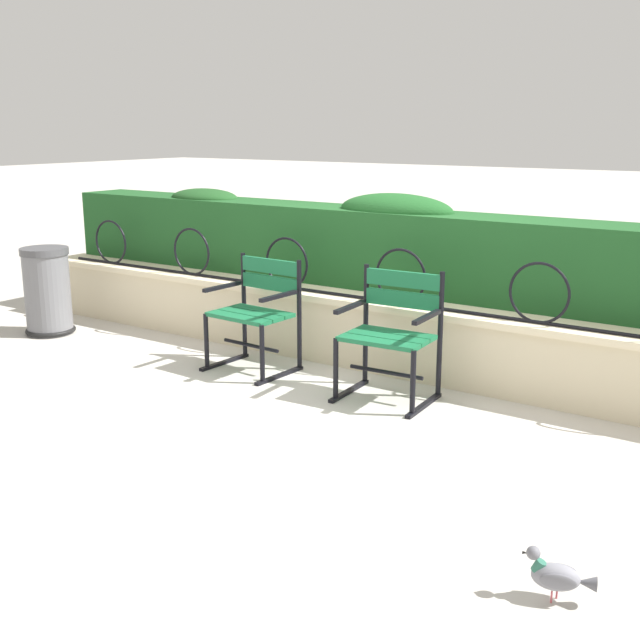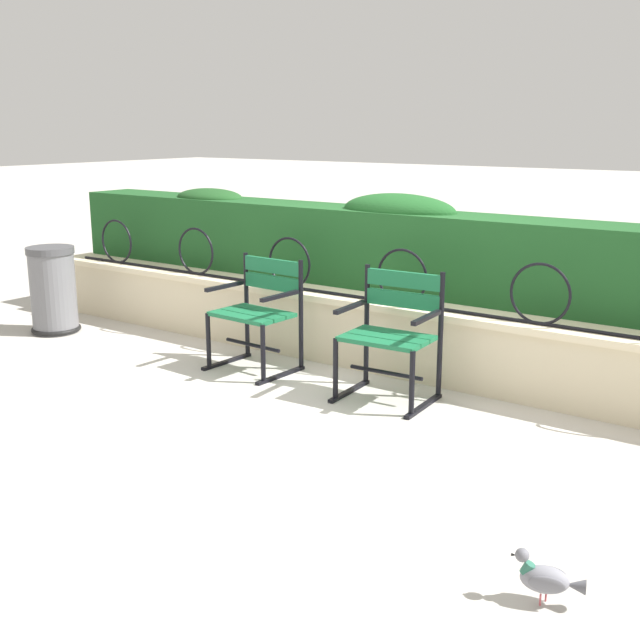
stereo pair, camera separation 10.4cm
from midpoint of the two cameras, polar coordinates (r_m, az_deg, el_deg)
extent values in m
plane|color=#BCB7AD|center=(5.41, -0.21, -5.93)|extent=(60.00, 60.00, 0.00)
cube|color=beige|center=(6.10, 5.02, -1.25)|extent=(7.34, 0.35, 0.49)
cube|color=beige|center=(6.03, 5.07, 1.24)|extent=(7.34, 0.41, 0.05)
cylinder|color=black|center=(5.96, 4.72, 1.46)|extent=(6.80, 0.02, 0.02)
torus|color=black|center=(7.81, -14.09, 5.52)|extent=(0.42, 0.02, 0.42)
torus|color=black|center=(7.06, -8.54, 4.93)|extent=(0.42, 0.02, 0.42)
torus|color=black|center=(6.39, -1.76, 4.14)|extent=(0.42, 0.02, 0.42)
torus|color=black|center=(5.83, 6.45, 3.11)|extent=(0.42, 0.02, 0.42)
torus|color=black|center=(5.41, 16.12, 1.81)|extent=(0.42, 0.02, 0.42)
cube|color=#1E5123|center=(6.34, 7.13, 4.93)|extent=(7.19, 0.51, 0.63)
ellipsoid|color=#1F4C20|center=(7.57, -7.58, 8.76)|extent=(0.71, 0.46, 0.17)
ellipsoid|color=#1D5322|center=(6.36, 6.16, 7.84)|extent=(0.99, 0.46, 0.27)
cube|color=#19663D|center=(5.90, -5.34, 0.17)|extent=(0.57, 0.16, 0.03)
cube|color=#19663D|center=(5.99, -4.44, 0.41)|extent=(0.57, 0.16, 0.03)
cube|color=#19663D|center=(6.09, -3.57, 0.65)|extent=(0.57, 0.16, 0.03)
cube|color=#19663D|center=(6.10, -2.97, 3.92)|extent=(0.57, 0.06, 0.11)
cube|color=#19663D|center=(6.12, -2.95, 2.70)|extent=(0.57, 0.06, 0.11)
cylinder|color=black|center=(5.99, -0.89, 0.31)|extent=(0.04, 0.04, 0.85)
cylinder|color=black|center=(5.73, -3.61, -2.49)|extent=(0.04, 0.04, 0.44)
cube|color=black|center=(5.93, -2.35, -4.01)|extent=(0.07, 0.52, 0.02)
cube|color=black|center=(5.77, -2.41, 1.74)|extent=(0.06, 0.40, 0.03)
cylinder|color=black|center=(6.36, -4.85, 1.06)|extent=(0.04, 0.04, 0.85)
cylinder|color=black|center=(6.11, -7.57, -1.53)|extent=(0.04, 0.04, 0.44)
cube|color=black|center=(6.30, -6.27, -3.00)|extent=(0.07, 0.52, 0.02)
cube|color=black|center=(6.15, -6.42, 2.43)|extent=(0.06, 0.40, 0.03)
cylinder|color=black|center=(6.06, -4.40, -1.81)|extent=(0.54, 0.06, 0.03)
cube|color=#19663D|center=(5.21, 4.71, -1.65)|extent=(0.58, 0.16, 0.03)
cube|color=#19663D|center=(5.33, 5.39, -1.32)|extent=(0.58, 0.16, 0.03)
cube|color=#19663D|center=(5.45, 6.03, -1.00)|extent=(0.58, 0.16, 0.03)
cube|color=#19663D|center=(5.46, 6.61, 2.91)|extent=(0.57, 0.06, 0.11)
cube|color=#19663D|center=(5.49, 6.57, 1.47)|extent=(0.57, 0.06, 0.11)
cylinder|color=black|center=(5.43, 9.22, -1.16)|extent=(0.04, 0.04, 0.88)
cylinder|color=black|center=(5.11, 7.23, -4.61)|extent=(0.04, 0.04, 0.44)
cube|color=black|center=(5.34, 8.03, -6.17)|extent=(0.07, 0.52, 0.02)
cube|color=black|center=(5.17, 8.26, 0.17)|extent=(0.06, 0.40, 0.03)
cylinder|color=black|center=(5.66, 3.91, -0.37)|extent=(0.04, 0.04, 0.88)
cylinder|color=black|center=(5.36, 1.68, -3.62)|extent=(0.04, 0.04, 0.44)
cube|color=black|center=(5.58, 2.66, -5.15)|extent=(0.07, 0.52, 0.02)
cube|color=black|center=(5.42, 2.73, 0.94)|extent=(0.06, 0.40, 0.03)
cylinder|color=black|center=(5.40, 5.33, -3.80)|extent=(0.54, 0.06, 0.03)
ellipsoid|color=gray|center=(3.38, 16.78, -17.49)|extent=(0.21, 0.15, 0.11)
cylinder|color=#2D6B56|center=(3.36, 15.64, -16.88)|extent=(0.07, 0.06, 0.06)
sphere|color=slate|center=(3.34, 15.28, -16.04)|extent=(0.06, 0.06, 0.06)
cone|color=black|center=(3.34, 14.71, -16.07)|extent=(0.03, 0.02, 0.01)
cone|color=#595960|center=(3.39, 18.81, -17.69)|extent=(0.09, 0.08, 0.06)
ellipsoid|color=slate|center=(3.34, 16.95, -17.80)|extent=(0.14, 0.06, 0.07)
ellipsoid|color=slate|center=(3.42, 16.98, -17.07)|extent=(0.14, 0.06, 0.07)
cylinder|color=#C6515B|center=(3.41, 16.50, -18.78)|extent=(0.01, 0.01, 0.05)
cylinder|color=#C6515B|center=(3.44, 16.87, -18.49)|extent=(0.01, 0.01, 0.05)
cylinder|color=slate|center=(7.50, -18.30, 1.85)|extent=(0.40, 0.40, 0.72)
cylinder|color=#47474A|center=(7.43, -18.53, 4.79)|extent=(0.42, 0.42, 0.06)
torus|color=black|center=(7.57, -18.11, -0.59)|extent=(0.44, 0.44, 0.04)
camera|label=1|loc=(0.05, -89.44, 0.14)|focal=44.36mm
camera|label=2|loc=(0.05, 90.56, -0.14)|focal=44.36mm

